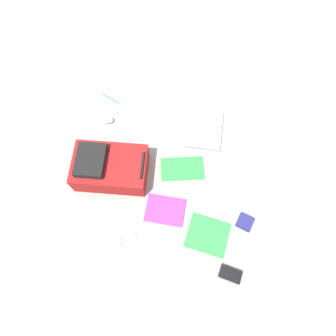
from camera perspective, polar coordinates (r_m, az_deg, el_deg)
name	(u,v)px	position (r m, az deg, el deg)	size (l,w,h in m)	color
ground_plane	(173,175)	(1.92, 0.88, -1.27)	(3.96, 3.96, 0.00)	gray
backpack	(109,168)	(1.87, -11.16, 0.07)	(0.36, 0.49, 0.21)	maroon
laptop	(204,127)	(2.06, 6.95, 7.72)	(0.35, 0.27, 0.03)	#929296
book_blue	(208,235)	(1.82, 7.58, -12.63)	(0.22, 0.25, 0.01)	silver
book_manual	(165,210)	(1.84, -0.58, -8.12)	(0.20, 0.25, 0.02)	silver
book_red	(182,169)	(1.93, 2.75, -0.18)	(0.24, 0.31, 0.01)	silver
computer_mouse	(106,119)	(2.12, -11.78, 9.15)	(0.06, 0.10, 0.04)	silver
cable_coil	(128,240)	(1.82, -7.66, -13.57)	(0.11, 0.11, 0.01)	silver
power_brick	(230,274)	(1.81, 11.83, -19.30)	(0.07, 0.12, 0.03)	black
pen_black	(110,98)	(2.23, -10.97, 12.98)	(0.01, 0.01, 0.15)	#198C33
earbud_pouch	(245,222)	(1.87, 14.53, -10.01)	(0.09, 0.09, 0.03)	navy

